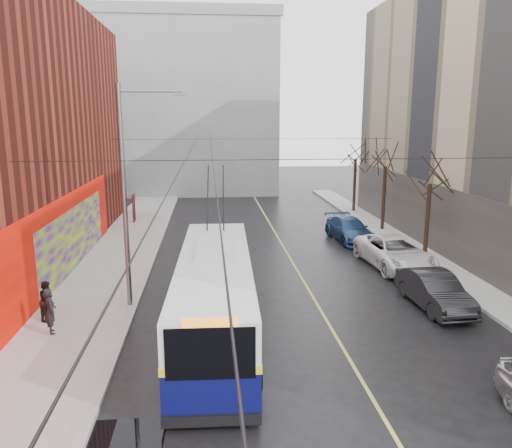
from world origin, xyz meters
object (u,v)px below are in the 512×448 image
at_px(parked_car_d, 349,230).
at_px(pedestrian_a, 50,311).
at_px(tree_mid, 386,155).
at_px(trolleybus, 215,293).
at_px(following_car, 199,243).
at_px(pedestrian_b, 47,300).
at_px(tree_far, 356,150).
at_px(parked_car_c, 395,252).
at_px(tree_near, 431,170).
at_px(streetlight_pole, 128,192).
at_px(parked_car_b, 434,290).

distance_m(parked_car_d, pedestrian_a, 19.56).
height_order(tree_mid, trolleybus, tree_mid).
height_order(trolleybus, parked_car_d, trolleybus).
distance_m(following_car, pedestrian_b, 10.74).
bearing_deg(trolleybus, tree_far, 64.54).
distance_m(trolleybus, parked_car_c, 12.08).
bearing_deg(pedestrian_a, trolleybus, -117.09).
bearing_deg(tree_mid, following_car, -157.90).
relative_size(parked_car_c, pedestrian_b, 3.81).
relative_size(tree_mid, parked_car_d, 1.33).
xyz_separation_m(parked_car_d, pedestrian_b, (-15.08, -11.75, 0.19)).
bearing_deg(tree_near, pedestrian_a, -154.09).
bearing_deg(following_car, tree_far, 41.75).
xyz_separation_m(tree_far, following_car, (-12.60, -12.12, -4.43)).
xyz_separation_m(tree_near, trolleybus, (-11.81, -8.91, -3.42)).
xyz_separation_m(tree_far, trolleybus, (-11.81, -22.91, -3.58)).
bearing_deg(parked_car_c, following_car, 157.36).
distance_m(tree_near, parked_car_d, 6.87).
relative_size(streetlight_pole, parked_car_d, 1.80).
xyz_separation_m(tree_near, following_car, (-12.60, 1.88, -4.26)).
bearing_deg(parked_car_d, following_car, -170.50).
height_order(trolleybus, parked_car_b, trolleybus).
bearing_deg(tree_far, parked_car_b, -97.46).
relative_size(trolleybus, pedestrian_b, 7.78).
bearing_deg(pedestrian_a, parked_car_c, -89.07).
distance_m(tree_near, following_car, 13.43).
bearing_deg(streetlight_pole, tree_mid, 40.65).
xyz_separation_m(tree_mid, parked_car_c, (-2.32, -8.49, -4.44)).
xyz_separation_m(streetlight_pole, pedestrian_b, (-3.02, -1.31, -3.93)).
distance_m(tree_near, trolleybus, 15.19).
xyz_separation_m(streetlight_pole, trolleybus, (3.32, -2.91, -3.29)).
relative_size(streetlight_pole, parked_car_b, 2.01).
relative_size(tree_near, parked_car_c, 1.10).
distance_m(tree_mid, tree_far, 7.00).
bearing_deg(pedestrian_b, trolleybus, -97.87).
xyz_separation_m(streetlight_pole, parked_car_d, (12.06, 10.44, -4.12)).
bearing_deg(tree_mid, pedestrian_b, -141.74).
bearing_deg(pedestrian_b, tree_far, -34.15).
bearing_deg(tree_near, parked_car_b, -111.18).
bearing_deg(parked_car_c, streetlight_pole, -165.11).
relative_size(tree_mid, following_car, 1.60).
height_order(tree_far, pedestrian_b, tree_far).
relative_size(parked_car_c, following_car, 1.40).
bearing_deg(pedestrian_b, following_car, -24.85).
bearing_deg(pedestrian_b, tree_mid, -45.47).
relative_size(tree_mid, parked_car_b, 1.49).
bearing_deg(parked_car_c, tree_far, 76.98).
height_order(tree_near, parked_car_d, tree_near).
xyz_separation_m(tree_near, pedestrian_a, (-17.67, -8.58, -3.99)).
bearing_deg(parked_car_b, streetlight_pole, 172.25).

